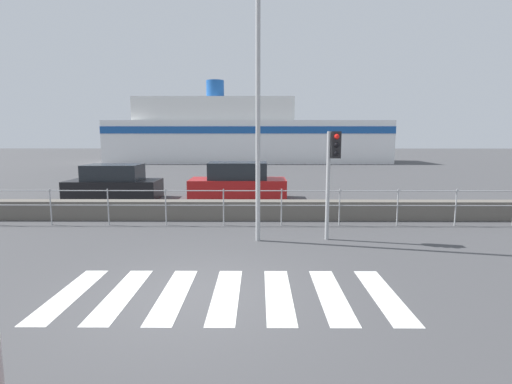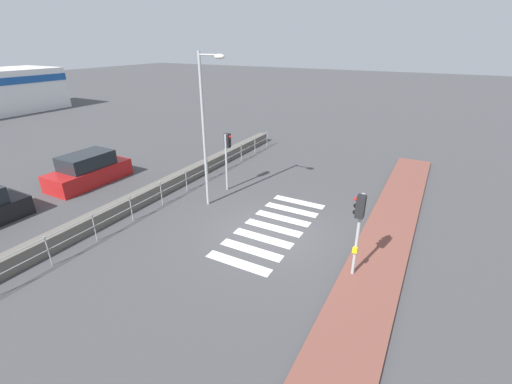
{
  "view_description": "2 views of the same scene",
  "coord_description": "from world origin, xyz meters",
  "px_view_note": "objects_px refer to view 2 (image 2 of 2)",
  "views": [
    {
      "loc": [
        1.07,
        -6.53,
        2.7
      ],
      "look_at": [
        1.01,
        2.0,
        1.5
      ],
      "focal_mm": 28.0,
      "sensor_mm": 36.0,
      "label": 1
    },
    {
      "loc": [
        -10.27,
        -5.09,
        6.87
      ],
      "look_at": [
        0.9,
        1.0,
        1.2
      ],
      "focal_mm": 24.0,
      "sensor_mm": 36.0,
      "label": 2
    }
  ],
  "objects_px": {
    "traffic_light_near": "(359,220)",
    "traffic_light_far": "(227,149)",
    "streetlamp": "(207,117)",
    "parked_car_red": "(88,171)"
  },
  "relations": [
    {
      "from": "traffic_light_near",
      "to": "traffic_light_far",
      "type": "height_order",
      "value": "traffic_light_near"
    },
    {
      "from": "traffic_light_far",
      "to": "streetlamp",
      "type": "height_order",
      "value": "streetlamp"
    },
    {
      "from": "traffic_light_near",
      "to": "parked_car_red",
      "type": "distance_m",
      "value": 14.17
    },
    {
      "from": "parked_car_red",
      "to": "traffic_light_near",
      "type": "bearing_deg",
      "value": -95.45
    },
    {
      "from": "traffic_light_near",
      "to": "traffic_light_far",
      "type": "distance_m",
      "value": 8.32
    },
    {
      "from": "streetlamp",
      "to": "parked_car_red",
      "type": "relative_size",
      "value": 1.59
    },
    {
      "from": "streetlamp",
      "to": "parked_car_red",
      "type": "distance_m",
      "value": 7.93
    },
    {
      "from": "traffic_light_near",
      "to": "parked_car_red",
      "type": "bearing_deg",
      "value": 84.55
    },
    {
      "from": "traffic_light_far",
      "to": "parked_car_red",
      "type": "height_order",
      "value": "traffic_light_far"
    },
    {
      "from": "parked_car_red",
      "to": "traffic_light_far",
      "type": "bearing_deg",
      "value": -67.73
    }
  ]
}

